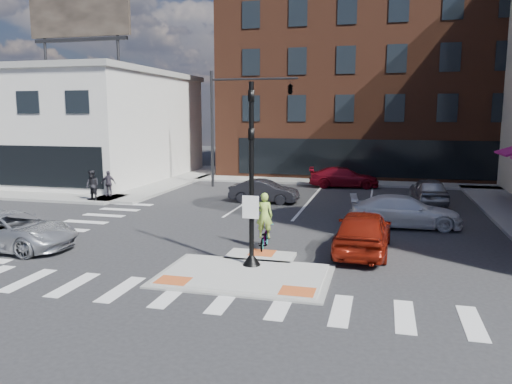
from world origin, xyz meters
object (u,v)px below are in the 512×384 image
(silver_suv, at_px, (11,231))
(white_pickup, at_px, (405,211))
(pedestrian_a, at_px, (92,185))
(bg_car_silver, at_px, (429,191))
(bg_car_red, at_px, (344,177))
(cyclist, at_px, (264,230))
(pedestrian_b, at_px, (108,183))
(red_sedan, at_px, (363,231))
(bg_car_dark, at_px, (264,191))

(silver_suv, xyz_separation_m, white_pickup, (14.67, 7.58, 0.00))
(pedestrian_a, bearing_deg, bg_car_silver, 30.46)
(bg_car_red, height_order, cyclist, cyclist)
(cyclist, distance_m, pedestrian_b, 14.84)
(red_sedan, distance_m, pedestrian_a, 16.91)
(white_pickup, height_order, bg_car_dark, white_pickup)
(white_pickup, relative_size, bg_car_dark, 1.24)
(pedestrian_b, bearing_deg, cyclist, -44.54)
(bg_car_red, distance_m, cyclist, 17.19)
(red_sedan, relative_size, bg_car_red, 1.00)
(cyclist, bearing_deg, bg_car_dark, -82.01)
(bg_car_silver, bearing_deg, bg_car_dark, 7.01)
(cyclist, bearing_deg, silver_suv, 8.44)
(silver_suv, height_order, cyclist, cyclist)
(cyclist, bearing_deg, bg_car_silver, -125.44)
(bg_car_red, relative_size, cyclist, 2.20)
(bg_car_dark, distance_m, bg_car_silver, 9.43)
(silver_suv, relative_size, white_pickup, 1.04)
(white_pickup, relative_size, pedestrian_a, 2.82)
(white_pickup, bearing_deg, bg_car_silver, -18.64)
(red_sedan, bearing_deg, pedestrian_b, -26.16)
(bg_car_silver, relative_size, cyclist, 1.99)
(silver_suv, xyz_separation_m, red_sedan, (13.00, 2.77, 0.10))
(silver_suv, relative_size, pedestrian_b, 3.34)
(white_pickup, distance_m, pedestrian_a, 17.29)
(bg_car_dark, height_order, cyclist, cyclist)
(silver_suv, relative_size, bg_car_red, 1.06)
(pedestrian_b, bearing_deg, red_sedan, -36.23)
(bg_car_dark, bearing_deg, bg_car_red, -26.09)
(silver_suv, distance_m, pedestrian_a, 9.84)
(bg_car_dark, height_order, pedestrian_a, pedestrian_a)
(pedestrian_a, bearing_deg, pedestrian_b, 106.41)
(bg_car_silver, relative_size, pedestrian_a, 2.48)
(red_sedan, height_order, white_pickup, red_sedan)
(bg_car_silver, distance_m, pedestrian_b, 18.95)
(red_sedan, bearing_deg, silver_suv, 14.52)
(red_sedan, distance_m, bg_car_silver, 11.87)
(silver_suv, xyz_separation_m, bg_car_silver, (16.22, 14.20, 0.03))
(pedestrian_a, xyz_separation_m, pedestrian_b, (0.00, 1.72, -0.11))
(pedestrian_b, bearing_deg, silver_suv, -85.04)
(red_sedan, xyz_separation_m, bg_car_silver, (3.22, 11.43, -0.07))
(bg_car_dark, relative_size, bg_car_silver, 0.91)
(bg_car_silver, distance_m, cyclist, 13.72)
(white_pickup, bearing_deg, cyclist, 129.23)
(white_pickup, xyz_separation_m, pedestrian_a, (-17.17, 1.93, 0.31))
(bg_car_red, bearing_deg, silver_suv, 143.02)
(silver_suv, xyz_separation_m, pedestrian_b, (-2.50, 11.24, 0.21))
(white_pickup, distance_m, cyclist, 7.48)
(bg_car_dark, relative_size, bg_car_red, 0.82)
(cyclist, height_order, pedestrian_a, cyclist)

